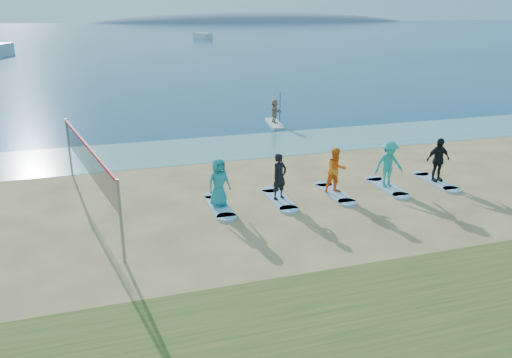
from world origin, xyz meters
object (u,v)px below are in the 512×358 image
object	(u,v)px
surfboard_0	(220,207)
surfboard_4	(435,182)
surfboard_2	(335,193)
volleyball_net	(88,159)
surfboard_1	(279,200)
student_2	(336,170)
student_4	(438,160)
student_3	(389,164)
student_1	(280,177)
surfboard_3	(387,187)
paddleboarder	(275,111)
student_0	(219,182)
paddleboard	(275,123)
boat_offshore_b	(203,38)

from	to	relation	value
surfboard_0	surfboard_4	world-z (taller)	same
surfboard_0	surfboard_2	xyz separation A→B (m)	(4.63, 0.00, 0.00)
volleyball_net	surfboard_2	xyz separation A→B (m)	(9.03, -1.20, -1.86)
surfboard_1	student_2	distance (m)	2.50
surfboard_1	surfboard_2	size ratio (longest dim) A/B	1.00
surfboard_2	student_4	size ratio (longest dim) A/B	1.21
student_3	student_4	size ratio (longest dim) A/B	1.03
student_1	surfboard_3	size ratio (longest dim) A/B	0.80
student_1	surfboard_2	world-z (taller)	student_1
paddleboarder	student_0	size ratio (longest dim) A/B	0.82
paddleboard	student_0	world-z (taller)	student_0
volleyball_net	student_2	size ratio (longest dim) A/B	5.01
paddleboard	student_3	distance (m)	12.70
student_2	surfboard_4	distance (m)	4.72
student_0	surfboard_1	world-z (taller)	student_0
surfboard_1	paddleboarder	bearing A→B (deg)	71.19
boat_offshore_b	surfboard_2	xyz separation A→B (m)	(-18.67, -114.87, 0.04)
surfboard_4	surfboard_1	bearing A→B (deg)	180.00
boat_offshore_b	student_2	world-z (taller)	student_2
boat_offshore_b	student_3	bearing A→B (deg)	-118.00
surfboard_4	student_4	size ratio (longest dim) A/B	1.21
surfboard_3	student_3	distance (m)	0.98
student_1	surfboard_3	distance (m)	4.72
surfboard_0	student_2	xyz separation A→B (m)	(4.63, 0.00, 0.94)
student_0	surfboard_4	bearing A→B (deg)	-17.92
surfboard_1	student_0	bearing A→B (deg)	180.00
paddleboard	student_0	size ratio (longest dim) A/B	1.70
student_0	surfboard_0	bearing A→B (deg)	0.00
student_0	surfboard_4	xyz separation A→B (m)	(9.26, 0.00, -0.93)
surfboard_4	student_2	bearing A→B (deg)	180.00
paddleboarder	surfboard_3	distance (m)	12.69
paddleboarder	surfboard_0	distance (m)	14.31
boat_offshore_b	surfboard_1	xyz separation A→B (m)	(-20.98, -114.87, 0.04)
paddleboard	surfboard_2	bearing A→B (deg)	-90.26
paddleboard	student_2	distance (m)	12.85
paddleboarder	student_0	bearing A→B (deg)	150.61
surfboard_1	boat_offshore_b	bearing A→B (deg)	79.65
volleyball_net	boat_offshore_b	bearing A→B (deg)	76.31
paddleboarder	surfboard_2	world-z (taller)	paddleboarder
surfboard_2	surfboard_4	world-z (taller)	same
surfboard_0	surfboard_4	xyz separation A→B (m)	(9.26, 0.00, 0.00)
surfboard_2	student_2	world-z (taller)	student_2
student_2	surfboard_3	xyz separation A→B (m)	(2.32, 0.00, -0.94)
volleyball_net	surfboard_0	bearing A→B (deg)	-15.27
surfboard_1	surfboard_4	distance (m)	6.95
paddleboard	surfboard_1	xyz separation A→B (m)	(-4.31, -12.66, -0.01)
volleyball_net	student_4	world-z (taller)	volleyball_net
volleyball_net	surfboard_1	xyz separation A→B (m)	(6.71, -1.20, -1.86)
volleyball_net	surfboard_2	distance (m)	9.30
paddleboard	student_2	world-z (taller)	student_2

